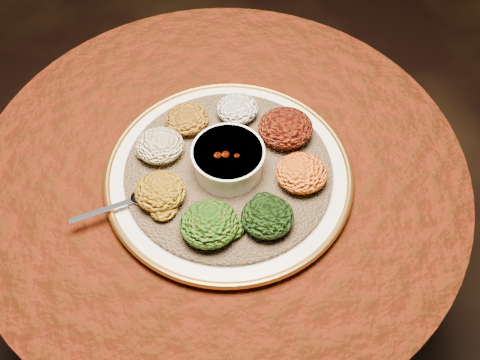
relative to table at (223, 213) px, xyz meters
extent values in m
plane|color=black|center=(0.00, 0.00, -0.55)|extent=(4.00, 4.00, 0.00)
cylinder|color=black|center=(0.00, 0.00, -0.53)|extent=(0.44, 0.44, 0.04)
cylinder|color=black|center=(0.00, 0.00, -0.21)|extent=(0.12, 0.12, 0.68)
cylinder|color=black|center=(0.00, 0.00, 0.15)|extent=(0.80, 0.80, 0.04)
cylinder|color=#3D0F05|center=(0.00, 0.00, 0.00)|extent=(0.93, 0.93, 0.34)
cylinder|color=#3D0F05|center=(0.00, 0.00, 0.17)|extent=(0.96, 0.96, 0.01)
cylinder|color=silver|center=(0.01, -0.03, 0.19)|extent=(0.46, 0.46, 0.02)
torus|color=gold|center=(0.01, -0.03, 0.20)|extent=(0.47, 0.47, 0.01)
cylinder|color=olive|center=(0.01, -0.03, 0.20)|extent=(0.45, 0.45, 0.01)
cylinder|color=white|center=(0.01, -0.03, 0.24)|extent=(0.13, 0.13, 0.06)
cylinder|color=white|center=(0.01, -0.03, 0.26)|extent=(0.13, 0.13, 0.01)
cylinder|color=#591A04|center=(0.01, -0.03, 0.25)|extent=(0.11, 0.11, 0.01)
ellipsoid|color=silver|center=(-0.15, -0.08, 0.21)|extent=(0.05, 0.03, 0.01)
cube|color=silver|center=(-0.22, -0.10, 0.21)|extent=(0.13, 0.04, 0.00)
ellipsoid|color=silver|center=(0.05, 0.10, 0.23)|extent=(0.08, 0.08, 0.04)
ellipsoid|color=black|center=(0.13, 0.03, 0.23)|extent=(0.11, 0.10, 0.05)
ellipsoid|color=#BC870F|center=(0.14, -0.08, 0.23)|extent=(0.10, 0.09, 0.05)
ellipsoid|color=black|center=(0.06, -0.16, 0.23)|extent=(0.09, 0.09, 0.04)
ellipsoid|color=#9D3A0A|center=(-0.04, -0.16, 0.23)|extent=(0.10, 0.10, 0.05)
ellipsoid|color=#A0680E|center=(-0.12, -0.08, 0.23)|extent=(0.09, 0.09, 0.04)
ellipsoid|color=maroon|center=(-0.11, 0.02, 0.23)|extent=(0.09, 0.09, 0.04)
ellipsoid|color=#855810|center=(-0.05, 0.08, 0.23)|extent=(0.08, 0.08, 0.04)
camera|label=1|loc=(-0.05, -0.62, 1.01)|focal=40.00mm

